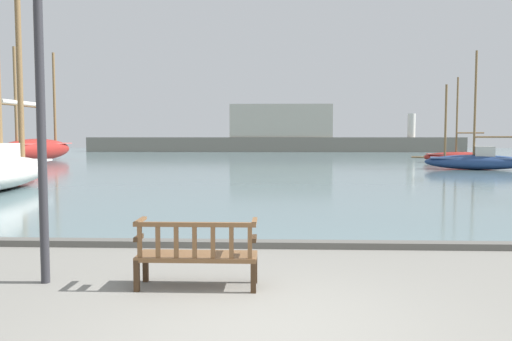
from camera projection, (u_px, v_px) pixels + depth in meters
ground_plane at (264, 327)px, 5.30m from camera, size 160.00×160.00×0.00m
harbor_water at (274, 157)px, 49.17m from camera, size 100.00×80.00×0.08m
quay_edge_kerb at (269, 244)px, 9.14m from camera, size 40.00×0.30×0.12m
park_bench at (197, 253)px, 6.66m from camera, size 1.60×0.52×0.92m
sailboat_far_starboard at (476, 160)px, 29.61m from camera, size 6.58×2.76×7.01m
sailboat_outer_port at (37, 147)px, 40.60m from camera, size 3.38×9.27×12.50m
sailboat_mid_starboard at (458, 156)px, 37.88m from camera, size 5.22×1.71×6.44m
lamp_post at (40, 93)px, 6.76m from camera, size 0.28×0.28×4.33m
far_breakwater at (277, 137)px, 65.91m from camera, size 49.61×2.40×6.33m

